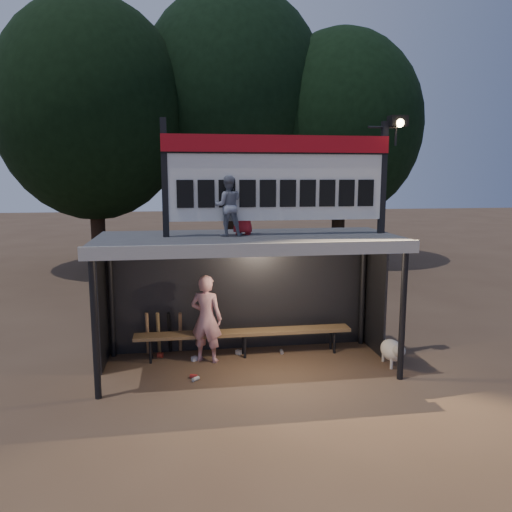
{
  "coord_description": "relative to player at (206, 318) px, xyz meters",
  "views": [
    {
      "loc": [
        -1.12,
        -8.25,
        3.31
      ],
      "look_at": [
        0.2,
        0.4,
        1.9
      ],
      "focal_mm": 35.0,
      "sensor_mm": 36.0,
      "label": 1
    }
  ],
  "objects": [
    {
      "name": "bench",
      "position": [
        0.7,
        0.16,
        -0.36
      ],
      "size": [
        4.0,
        0.35,
        0.48
      ],
      "color": "brown",
      "rests_on": "ground"
    },
    {
      "name": "player",
      "position": [
        0.0,
        0.0,
        0.0
      ],
      "size": [
        0.68,
        0.58,
        1.58
      ],
      "primitive_type": "imported",
      "rotation": [
        0.0,
        0.0,
        2.73
      ],
      "color": "white",
      "rests_on": "ground"
    },
    {
      "name": "tree_left",
      "position": [
        -3.3,
        9.61,
        4.72
      ],
      "size": [
        6.46,
        6.46,
        9.27
      ],
      "color": "black",
      "rests_on": "ground"
    },
    {
      "name": "dugout_shelter",
      "position": [
        0.7,
        -0.15,
        1.05
      ],
      "size": [
        5.1,
        2.08,
        2.32
      ],
      "color": "#3F3F41",
      "rests_on": "ground"
    },
    {
      "name": "tree_mid",
      "position": [
        1.7,
        11.11,
        5.37
      ],
      "size": [
        7.22,
        7.22,
        10.36
      ],
      "color": "black",
      "rests_on": "ground"
    },
    {
      "name": "dog",
      "position": [
        3.22,
        -0.73,
        -0.51
      ],
      "size": [
        0.36,
        0.81,
        0.49
      ],
      "color": "white",
      "rests_on": "ground"
    },
    {
      "name": "child_a",
      "position": [
        0.36,
        -0.44,
        2.02
      ],
      "size": [
        0.5,
        0.4,
        0.99
      ],
      "primitive_type": "imported",
      "rotation": [
        0.0,
        0.0,
        3.09
      ],
      "color": "gray",
      "rests_on": "dugout_shelter"
    },
    {
      "name": "litter",
      "position": [
        0.07,
        -0.13,
        -0.75
      ],
      "size": [
        2.35,
        1.3,
        0.08
      ],
      "color": "#AA2D1D",
      "rests_on": "ground"
    },
    {
      "name": "child_b",
      "position": [
        0.64,
        -0.25,
        1.98
      ],
      "size": [
        0.51,
        0.43,
        0.9
      ],
      "primitive_type": "imported",
      "rotation": [
        0.0,
        0.0,
        2.75
      ],
      "color": "#B01B22",
      "rests_on": "dugout_shelter"
    },
    {
      "name": "ground",
      "position": [
        0.7,
        -0.39,
        -0.79
      ],
      "size": [
        80.0,
        80.0,
        0.0
      ],
      "primitive_type": "plane",
      "color": "#4E3727",
      "rests_on": "ground"
    },
    {
      "name": "tree_right",
      "position": [
        5.7,
        10.11,
        4.4
      ],
      "size": [
        6.08,
        6.08,
        8.72
      ],
      "color": "black",
      "rests_on": "ground"
    },
    {
      "name": "scoreboard_assembly",
      "position": [
        1.26,
        -0.4,
        2.53
      ],
      "size": [
        4.1,
        0.27,
        1.99
      ],
      "color": "black",
      "rests_on": "dugout_shelter"
    },
    {
      "name": "bats",
      "position": [
        -0.77,
        0.43,
        -0.36
      ],
      "size": [
        0.67,
        0.35,
        0.84
      ],
      "color": "#9E7049",
      "rests_on": "ground"
    }
  ]
}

